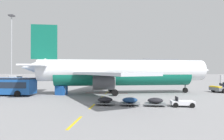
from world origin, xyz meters
name	(u,v)px	position (x,y,z in m)	size (l,w,h in m)	color
ground	(195,86)	(40.00, 40.00, 0.00)	(400.00, 400.00, 0.00)	gray
apron_paint_markings	(114,86)	(18.00, 38.61, 0.00)	(8.00, 96.76, 0.01)	yellow
airliner_foreground	(120,72)	(20.67, 21.11, 3.95)	(34.59, 33.82, 12.20)	white
ground_power_truck	(15,83)	(-2.32, 25.26, 1.65)	(6.02, 7.09, 3.14)	black
baggage_train	(143,101)	(23.93, 9.57, 0.53)	(11.61, 1.64, 1.14)	silver
uld_cargo_container	(61,90)	(10.45, 18.77, 0.80)	(1.98, 1.95, 1.60)	#194C9E
apron_light_mast_near	(12,40)	(-20.98, 51.93, 15.42)	(1.80, 1.80, 24.78)	slate
terminal_satellite	(135,68)	(26.76, 166.89, 7.31)	(75.09, 26.05, 16.20)	gray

